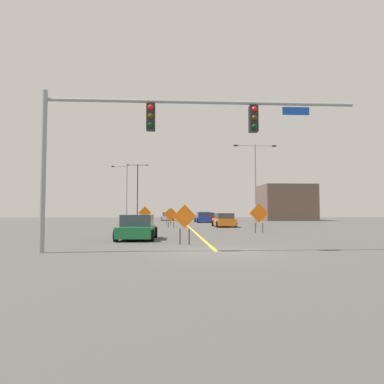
{
  "coord_description": "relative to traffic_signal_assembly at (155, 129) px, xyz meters",
  "views": [
    {
      "loc": [
        -1.75,
        -13.59,
        1.56
      ],
      "look_at": [
        0.96,
        32.76,
        4.15
      ],
      "focal_mm": 32.63,
      "sensor_mm": 36.0,
      "label": 1
    }
  ],
  "objects": [
    {
      "name": "traffic_signal_assembly",
      "position": [
        0.0,
        0.0,
        0.0
      ],
      "size": [
        12.36,
        0.44,
        6.26
      ],
      "color": "gray",
      "rests_on": "ground"
    },
    {
      "name": "construction_sign_right_shoulder",
      "position": [
        6.96,
        11.28,
        -3.43
      ],
      "size": [
        1.41,
        0.08,
        2.15
      ],
      "color": "orange",
      "rests_on": "ground"
    },
    {
      "name": "construction_sign_right_lane",
      "position": [
        1.29,
        2.99,
        -3.57
      ],
      "size": [
        1.13,
        0.18,
        1.9
      ],
      "color": "orange",
      "rests_on": "ground"
    },
    {
      "name": "construction_sign_left_lane",
      "position": [
        -2.08,
        22.59,
        -3.45
      ],
      "size": [
        1.3,
        0.3,
        2.09
      ],
      "color": "orange",
      "rests_on": "ground"
    },
    {
      "name": "road_centre_stripe",
      "position": [
        2.42,
        43.81,
        -4.78
      ],
      "size": [
        0.16,
        87.6,
        0.01
      ],
      "color": "yellow",
      "rests_on": "ground"
    },
    {
      "name": "car_red_distant",
      "position": [
        6.64,
        43.33,
        -4.12
      ],
      "size": [
        2.22,
        4.46,
        1.38
      ],
      "color": "red",
      "rests_on": "ground"
    },
    {
      "name": "car_silver_passing",
      "position": [
        0.01,
        46.73,
        -4.14
      ],
      "size": [
        2.18,
        4.21,
        1.41
      ],
      "color": "#B7BABF",
      "rests_on": "ground"
    },
    {
      "name": "construction_sign_left_shoulder",
      "position": [
        0.34,
        26.65,
        -3.62
      ],
      "size": [
        1.14,
        0.18,
        1.85
      ],
      "color": "orange",
      "rests_on": "ground"
    },
    {
      "name": "ground",
      "position": [
        2.42,
        0.01,
        -4.78
      ],
      "size": [
        157.68,
        157.68,
        0.0
      ],
      "primitive_type": "plane",
      "color": "#4C4947"
    },
    {
      "name": "car_green_approaching",
      "position": [
        -1.25,
        6.11,
        -4.13
      ],
      "size": [
        2.14,
        3.85,
        1.38
      ],
      "color": "#196B38",
      "rests_on": "ground"
    },
    {
      "name": "street_lamp_far_right",
      "position": [
        9.59,
        23.05,
        0.45
      ],
      "size": [
        4.64,
        0.24,
        8.76
      ],
      "color": "gray",
      "rests_on": "ground"
    },
    {
      "name": "roadside_building_east",
      "position": [
        20.59,
        46.15,
        -1.72
      ],
      "size": [
        8.69,
        7.74,
        6.14
      ],
      "color": "brown",
      "rests_on": "ground"
    },
    {
      "name": "car_blue_near",
      "position": [
        5.09,
        35.57,
        -4.1
      ],
      "size": [
        2.21,
        4.39,
        1.48
      ],
      "color": "#1E389E",
      "rests_on": "ground"
    },
    {
      "name": "car_orange_far",
      "position": [
        5.96,
        21.56,
        -4.12
      ],
      "size": [
        2.08,
        4.36,
        1.38
      ],
      "color": "orange",
      "rests_on": "ground"
    },
    {
      "name": "street_lamp_near_left",
      "position": [
        -6.22,
        38.89,
        -0.09
      ],
      "size": [
        2.4,
        0.24,
        8.44
      ],
      "color": "gray",
      "rests_on": "ground"
    },
    {
      "name": "street_lamp_mid_right",
      "position": [
        -5.26,
        47.26,
        0.91
      ],
      "size": [
        3.79,
        0.24,
        9.79
      ],
      "color": "black",
      "rests_on": "ground"
    },
    {
      "name": "construction_sign_median_near",
      "position": [
        0.61,
        20.2,
        -3.6
      ],
      "size": [
        1.35,
        0.24,
        1.93
      ],
      "color": "orange",
      "rests_on": "ground"
    }
  ]
}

